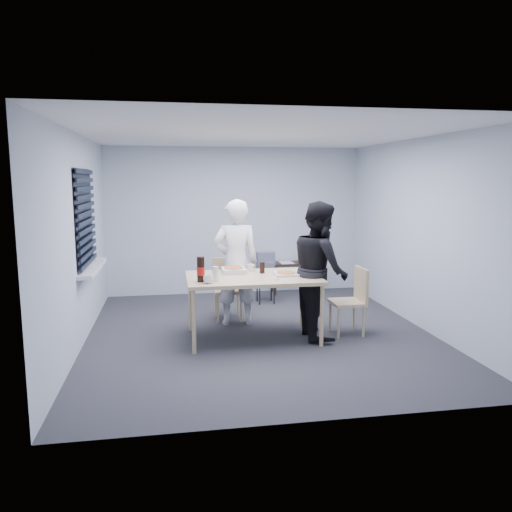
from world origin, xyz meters
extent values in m
plane|color=#313236|center=(0.00, 0.00, 0.00)|extent=(5.00, 5.00, 0.00)
plane|color=white|center=(0.00, 0.00, 2.60)|extent=(5.00, 5.00, 0.00)
plane|color=silver|center=(0.00, 2.50, 1.30)|extent=(4.50, 0.00, 4.50)
plane|color=silver|center=(0.00, -2.50, 1.30)|extent=(4.50, 0.00, 4.50)
plane|color=silver|center=(-2.25, 0.00, 1.30)|extent=(0.00, 5.00, 5.00)
plane|color=silver|center=(2.25, 0.00, 1.30)|extent=(0.00, 5.00, 5.00)
plane|color=black|center=(-2.23, 0.40, 1.55)|extent=(0.00, 1.30, 1.30)
cube|color=black|center=(-2.21, 0.40, 1.55)|extent=(0.04, 1.30, 1.25)
cube|color=silver|center=(-2.16, 0.40, 0.89)|extent=(0.18, 1.42, 0.05)
cube|color=#C7B383|center=(-0.12, -0.17, 0.79)|extent=(1.68, 1.06, 0.04)
cylinder|color=#C7B383|center=(-0.90, -0.65, 0.39)|extent=(0.05, 0.05, 0.77)
cylinder|color=#C7B383|center=(-0.90, 0.30, 0.39)|extent=(0.05, 0.05, 0.77)
cylinder|color=#C7B383|center=(0.66, -0.65, 0.39)|extent=(0.05, 0.05, 0.77)
cylinder|color=#C7B383|center=(0.66, 0.30, 0.39)|extent=(0.05, 0.05, 0.77)
cube|color=#C7B383|center=(-0.33, 0.75, 0.43)|extent=(0.42, 0.42, 0.04)
cube|color=#C7B383|center=(-0.33, 0.94, 0.67)|extent=(0.42, 0.04, 0.44)
cylinder|color=#C7B383|center=(-0.50, 0.58, 0.21)|extent=(0.03, 0.03, 0.41)
cylinder|color=#C7B383|center=(-0.50, 0.92, 0.21)|extent=(0.03, 0.03, 0.41)
cylinder|color=#C7B383|center=(-0.16, 0.58, 0.21)|extent=(0.03, 0.03, 0.41)
cylinder|color=#C7B383|center=(-0.16, 0.92, 0.21)|extent=(0.03, 0.03, 0.41)
cube|color=#C7B383|center=(1.14, -0.22, 0.43)|extent=(0.42, 0.42, 0.04)
cube|color=#C7B383|center=(1.33, -0.22, 0.67)|extent=(0.04, 0.42, 0.44)
cylinder|color=#C7B383|center=(0.97, -0.39, 0.21)|extent=(0.03, 0.03, 0.41)
cylinder|color=#C7B383|center=(0.97, -0.05, 0.21)|extent=(0.03, 0.03, 0.41)
cylinder|color=#C7B383|center=(1.31, -0.39, 0.21)|extent=(0.03, 0.03, 0.41)
cylinder|color=#C7B383|center=(1.31, -0.05, 0.21)|extent=(0.03, 0.03, 0.41)
imported|color=white|center=(-0.25, 0.49, 0.89)|extent=(0.65, 0.42, 1.77)
imported|color=black|center=(0.75, -0.23, 0.89)|extent=(0.47, 0.86, 1.77)
cube|color=#37241C|center=(1.05, 2.28, 0.54)|extent=(0.83, 0.37, 0.04)
cylinder|color=#37241C|center=(0.67, 2.13, 0.26)|extent=(0.04, 0.04, 0.52)
cylinder|color=#37241C|center=(0.67, 2.43, 0.26)|extent=(0.04, 0.04, 0.52)
cylinder|color=#37241C|center=(1.43, 2.13, 0.26)|extent=(0.04, 0.04, 0.52)
cylinder|color=#37241C|center=(1.43, 2.43, 0.26)|extent=(0.04, 0.04, 0.52)
cube|color=black|center=(0.39, 1.62, 0.43)|extent=(0.32, 0.32, 0.04)
cylinder|color=black|center=(0.27, 1.50, 0.21)|extent=(0.04, 0.04, 0.41)
cylinder|color=black|center=(0.27, 1.74, 0.21)|extent=(0.04, 0.04, 0.41)
cylinder|color=black|center=(0.51, 1.50, 0.21)|extent=(0.04, 0.04, 0.41)
cylinder|color=black|center=(0.51, 1.74, 0.21)|extent=(0.04, 0.04, 0.41)
cube|color=slate|center=(0.39, 1.62, 0.65)|extent=(0.29, 0.16, 0.41)
cube|color=slate|center=(0.39, 1.51, 0.60)|extent=(0.21, 0.06, 0.19)
cube|color=silver|center=(-0.33, 0.09, 0.83)|extent=(0.30, 0.30, 0.03)
cube|color=silver|center=(-0.33, 0.09, 0.86)|extent=(0.30, 0.30, 0.03)
cylinder|color=#CC7F38|center=(-0.33, 0.09, 0.89)|extent=(0.25, 0.25, 0.01)
cube|color=silver|center=(0.31, -0.19, 0.83)|extent=(0.29, 0.29, 0.03)
cylinder|color=#CC7F38|center=(0.31, -0.19, 0.85)|extent=(0.25, 0.25, 0.01)
imported|color=white|center=(-0.71, -0.52, 0.87)|extent=(0.17, 0.17, 0.10)
imported|color=white|center=(-0.09, 0.18, 0.86)|extent=(0.10, 0.10, 0.09)
cylinder|color=black|center=(0.04, 0.00, 0.89)|extent=(0.07, 0.07, 0.15)
cylinder|color=black|center=(-0.79, -0.41, 0.97)|extent=(0.09, 0.09, 0.31)
cylinder|color=red|center=(-0.79, -0.41, 0.95)|extent=(0.10, 0.10, 0.10)
cylinder|color=silver|center=(-0.62, -0.39, 0.91)|extent=(0.09, 0.09, 0.18)
torus|color=red|center=(0.14, -0.47, 0.82)|extent=(0.05, 0.05, 0.00)
cube|color=white|center=(0.90, 2.27, 0.56)|extent=(0.25, 0.33, 0.01)
cube|color=black|center=(1.27, 2.32, 0.59)|extent=(0.17, 0.14, 0.07)
camera|label=1|loc=(-1.14, -6.34, 2.04)|focal=35.00mm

